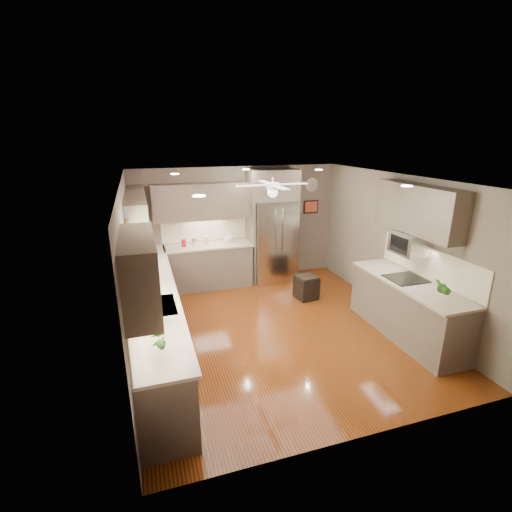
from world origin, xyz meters
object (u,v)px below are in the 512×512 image
refrigerator (273,228)px  paper_towel (157,310)px  canister_a (184,243)px  canister_c (206,241)px  canister_b (194,242)px  microwave (410,243)px  stool (306,287)px  bowl (229,241)px  potted_plant_left (159,340)px  potted_plant_right (442,287)px  soap_bottle (145,289)px

refrigerator → paper_towel: 4.06m
canister_a → canister_c: (0.46, 0.01, 0.01)m
canister_b → microwave: size_ratio=0.27×
canister_a → stool: 2.65m
bowl → canister_b: bearing=177.3°
canister_a → paper_towel: size_ratio=0.47×
canister_c → microwave: size_ratio=0.35×
potted_plant_left → bowl: potted_plant_left is taller
bowl → refrigerator: refrigerator is taller
refrigerator → stool: 1.54m
canister_b → refrigerator: (1.71, -0.10, 0.18)m
potted_plant_left → bowl: 4.25m
stool → paper_towel: paper_towel is taller
canister_b → canister_c: 0.24m
bowl → stool: (1.27, -1.23, -0.73)m
potted_plant_right → stool: 2.74m
canister_c → potted_plant_right: potted_plant_right is taller
canister_b → paper_towel: paper_towel is taller
potted_plant_left → stool: 4.08m
canister_c → canister_b: bearing=165.0°
stool → canister_b: bearing=147.7°
potted_plant_right → bowl: (-2.16, 3.68, -0.13)m
canister_a → soap_bottle: bearing=-109.9°
bowl → microwave: (2.30, -2.77, 0.51)m
canister_a → canister_b: size_ratio=1.01×
canister_b → soap_bottle: size_ratio=0.70×
bowl → paper_towel: size_ratio=0.77×
canister_a → soap_bottle: soap_bottle is taller
canister_a → refrigerator: size_ratio=0.06×
canister_c → potted_plant_right: bearing=-53.9°
canister_a → refrigerator: (1.93, -0.03, 0.17)m
microwave → canister_b: bearing=137.2°
potted_plant_right → bowl: bearing=120.5°
canister_a → bowl: canister_a is taller
potted_plant_left → refrigerator: 4.67m
canister_c → microwave: 3.94m
canister_c → soap_bottle: size_ratio=0.93×
potted_plant_right → canister_a: bearing=130.6°
potted_plant_right → paper_towel: bearing=172.1°
bowl → stool: 1.91m
canister_c → stool: size_ratio=0.41×
stool → potted_plant_left: bearing=-138.0°
potted_plant_left → potted_plant_right: size_ratio=0.97×
soap_bottle → stool: soap_bottle is taller
canister_c → paper_towel: size_ratio=0.62×
canister_a → canister_b: bearing=17.3°
refrigerator → soap_bottle: bearing=-140.4°
canister_a → potted_plant_right: potted_plant_right is taller
refrigerator → microwave: size_ratio=4.45×
soap_bottle → refrigerator: size_ratio=0.09×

